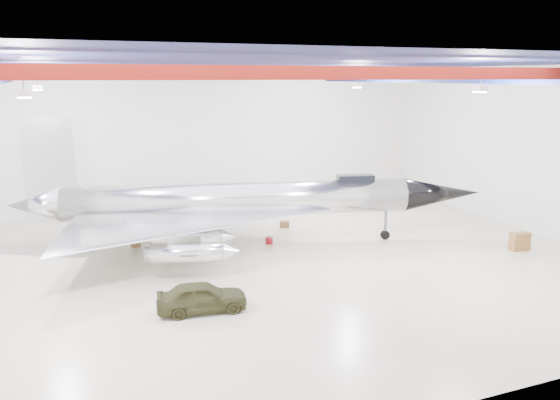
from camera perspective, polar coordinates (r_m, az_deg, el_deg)
name	(u,v)px	position (r m, az deg, el deg)	size (l,w,h in m)	color
floor	(246,266)	(30.54, -3.52, -6.90)	(40.00, 40.00, 0.00)	beige
wall_back	(186,139)	(43.56, -9.76, 6.29)	(40.00, 40.00, 0.00)	silver
wall_right	(532,150)	(40.00, 24.86, 4.74)	(30.00, 30.00, 0.00)	silver
ceiling	(244,62)	(28.78, -3.83, 14.19)	(40.00, 40.00, 0.00)	#0A0F38
ceiling_structure	(244,76)	(28.77, -3.81, 12.85)	(39.50, 29.50, 1.08)	maroon
jet_aircraft	(238,204)	(33.60, -4.39, -0.44)	(28.84, 20.21, 7.98)	silver
jeep	(202,297)	(24.93, -8.17, -9.98)	(1.61, 4.00, 1.36)	#303118
desk	(520,242)	(36.10, 23.75, -3.99)	(1.17, 0.58, 1.07)	brown
crate_ply	(135,243)	(34.98, -14.87, -4.39)	(0.59, 0.48, 0.42)	olive
toolbox_red	(178,228)	(38.05, -10.56, -2.88)	(0.43, 0.35, 0.30)	maroon
engine_drum	(214,258)	(31.47, -6.93, -6.00)	(0.44, 0.44, 0.39)	#59595B
parts_bin	(284,224)	(38.06, 0.47, -2.54)	(0.64, 0.52, 0.45)	olive
crate_small	(92,247)	(35.39, -19.07, -4.62)	(0.34, 0.27, 0.24)	#59595B
tool_chest	(269,240)	(34.38, -1.14, -4.25)	(0.47, 0.47, 0.42)	maroon
oil_barrel	(210,236)	(35.76, -7.28, -3.73)	(0.53, 0.42, 0.37)	olive
spares_box	(234,217)	(40.26, -4.86, -1.77)	(0.44, 0.44, 0.40)	#59595B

